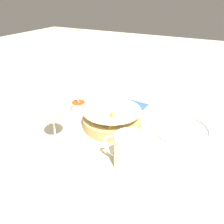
{
  "coord_description": "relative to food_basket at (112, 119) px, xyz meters",
  "views": [
    {
      "loc": [
        -0.34,
        0.63,
        0.46
      ],
      "look_at": [
        -0.01,
        -0.01,
        0.06
      ],
      "focal_mm": 35.0,
      "sensor_mm": 36.0,
      "label": 1
    }
  ],
  "objects": [
    {
      "name": "sauce_cup",
      "position": [
        0.19,
        -0.05,
        -0.01
      ],
      "size": [
        0.08,
        0.07,
        0.12
      ],
      "color": "#B7B7BC",
      "rests_on": "ground_plane"
    },
    {
      "name": "food_basket",
      "position": [
        0.0,
        0.0,
        0.0
      ],
      "size": [
        0.23,
        0.23,
        0.09
      ],
      "color": "tan",
      "rests_on": "ground_plane"
    },
    {
      "name": "side_plate",
      "position": [
        -0.24,
        -0.09,
        -0.02
      ],
      "size": [
        0.23,
        0.23,
        0.01
      ],
      "color": "white",
      "rests_on": "ground_plane"
    },
    {
      "name": "ground_plane",
      "position": [
        0.01,
        0.01,
        -0.03
      ],
      "size": [
        4.0,
        4.0,
        0.0
      ],
      "primitive_type": "plane",
      "color": "beige"
    },
    {
      "name": "wine_glass",
      "position": [
        0.14,
        0.17,
        0.07
      ],
      "size": [
        0.07,
        0.07,
        0.14
      ],
      "color": "silver",
      "rests_on": "ground_plane"
    },
    {
      "name": "beer_mug",
      "position": [
        -0.15,
        0.17,
        0.02
      ],
      "size": [
        0.13,
        0.09,
        0.11
      ],
      "color": "silver",
      "rests_on": "ground_plane"
    },
    {
      "name": "napkin",
      "position": [
        -0.01,
        -0.21,
        -0.03
      ],
      "size": [
        0.11,
        0.07,
        0.01
      ],
      "color": "#38608E",
      "rests_on": "ground_plane"
    }
  ]
}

